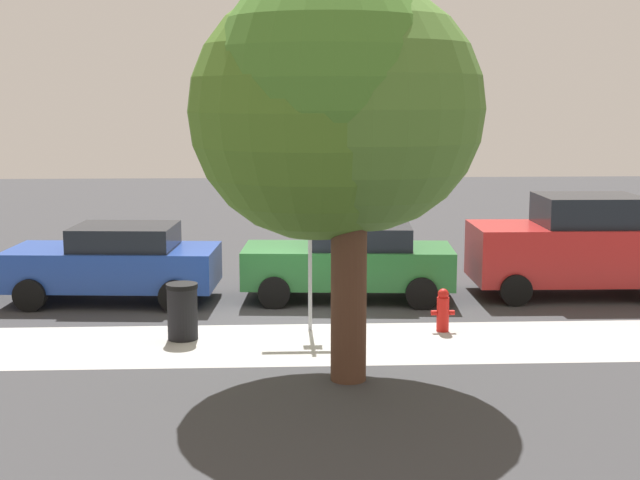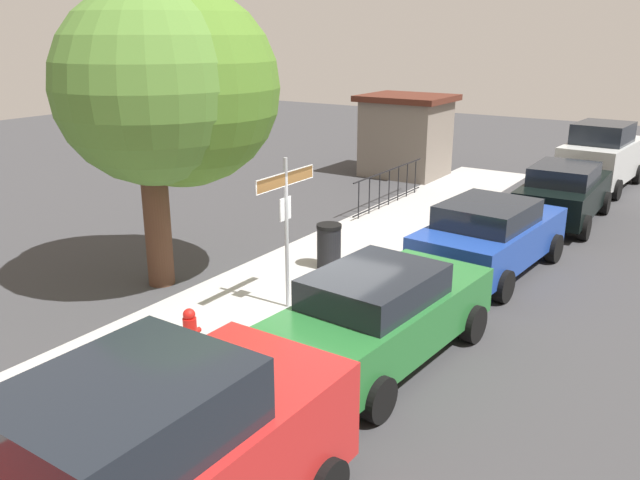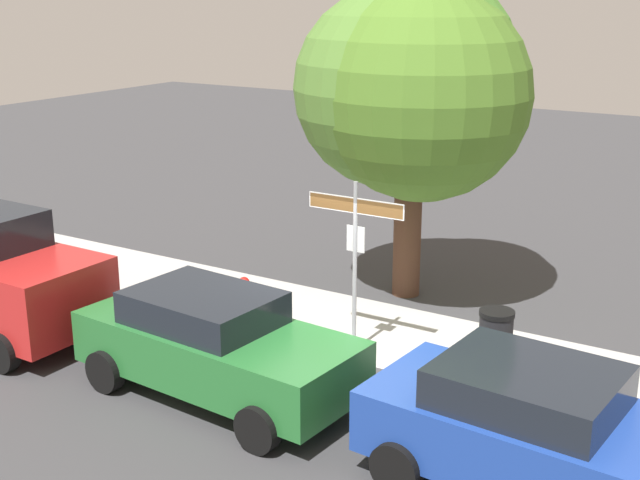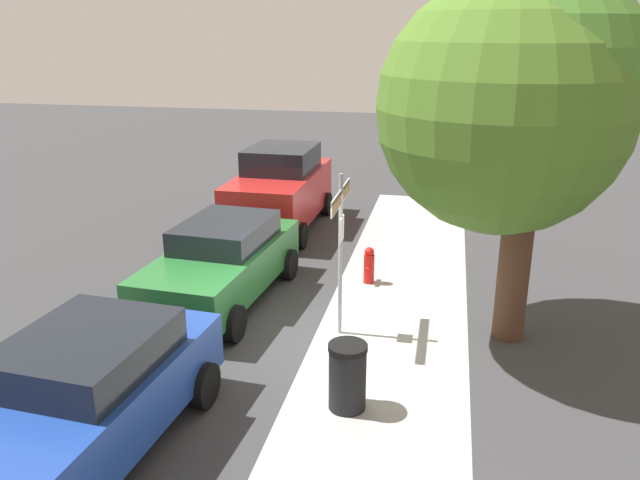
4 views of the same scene
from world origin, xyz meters
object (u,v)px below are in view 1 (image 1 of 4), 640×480
at_px(shade_tree, 335,103).
at_px(trash_bin, 182,311).
at_px(car_red, 577,246).
at_px(car_blue, 116,262).
at_px(street_sign, 310,221).
at_px(car_green, 350,261).
at_px(fire_hydrant, 443,310).

xyz_separation_m(shade_tree, trash_bin, (2.50, -2.03, -3.57)).
xyz_separation_m(car_red, car_blue, (9.60, 0.11, -0.23)).
bearing_deg(car_blue, trash_bin, 123.31).
xyz_separation_m(car_red, trash_bin, (7.94, 3.10, -0.56)).
bearing_deg(trash_bin, street_sign, -167.37).
bearing_deg(car_green, street_sign, 73.78).
relative_size(shade_tree, fire_hydrant, 7.75).
relative_size(car_red, car_blue, 1.00).
relative_size(street_sign, shade_tree, 0.47).
bearing_deg(fire_hydrant, shade_tree, 48.07).
distance_m(shade_tree, car_green, 5.99).
bearing_deg(shade_tree, fire_hydrant, -131.93).
distance_m(street_sign, shade_tree, 3.29).
distance_m(car_blue, trash_bin, 3.44).
bearing_deg(street_sign, trash_bin, 12.63).
xyz_separation_m(street_sign, shade_tree, (-0.27, 2.53, 2.08)).
bearing_deg(car_green, trash_bin, 47.48).
xyz_separation_m(shade_tree, car_blue, (4.16, -5.02, -3.24)).
bearing_deg(trash_bin, fire_hydrant, -176.26).
distance_m(street_sign, car_blue, 4.76).
relative_size(car_red, trash_bin, 4.41).
distance_m(shade_tree, trash_bin, 4.80).
bearing_deg(car_red, shade_tree, 44.28).
bearing_deg(car_blue, street_sign, 151.59).
distance_m(car_red, car_blue, 9.60).
bearing_deg(car_red, fire_hydrant, 40.87).
distance_m(shade_tree, car_blue, 7.28).
relative_size(car_blue, fire_hydrant, 5.55).
distance_m(street_sign, fire_hydrant, 2.86).
distance_m(street_sign, car_red, 6.35).
xyz_separation_m(car_green, trash_bin, (3.14, 2.95, -0.31)).
bearing_deg(fire_hydrant, car_blue, -23.29).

